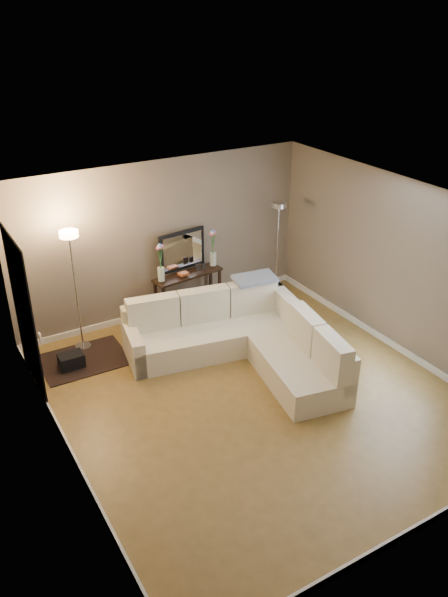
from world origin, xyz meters
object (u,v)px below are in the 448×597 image
console_table (185,293)px  floor_lamp_unlit (278,232)px  sectional_sofa (242,338)px  floor_lamp_lit (73,268)px

console_table → floor_lamp_unlit: bearing=-8.5°
console_table → floor_lamp_unlit: 1.88m
sectional_sofa → floor_lamp_unlit: bearing=41.2°
console_table → sectional_sofa: bearing=-85.6°
floor_lamp_lit → floor_lamp_unlit: 3.50m
sectional_sofa → console_table: (-0.12, 1.60, 0.08)m
sectional_sofa → console_table: bearing=94.4°
sectional_sofa → floor_lamp_unlit: (1.55, 1.35, 0.91)m
sectional_sofa → console_table: 1.61m
sectional_sofa → console_table: sectional_sofa is taller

